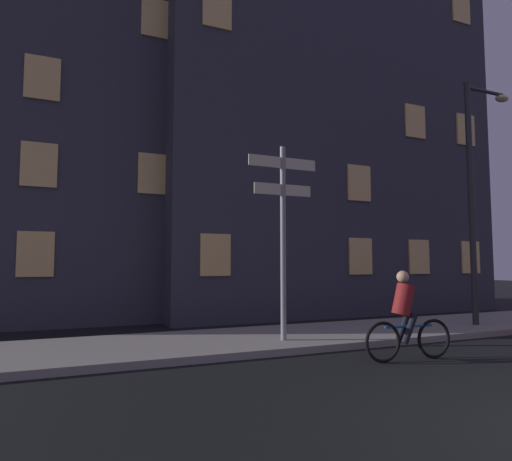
% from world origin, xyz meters
% --- Properties ---
extents(sidewalk_kerb, '(40.00, 3.01, 0.14)m').
position_xyz_m(sidewalk_kerb, '(0.00, 6.49, 0.07)').
color(sidewalk_kerb, gray).
rests_on(sidewalk_kerb, ground_plane).
extents(signpost, '(1.61, 0.12, 4.13)m').
position_xyz_m(signpost, '(-0.61, 5.84, 2.59)').
color(signpost, gray).
rests_on(signpost, sidewalk_kerb).
extents(street_lamp, '(1.69, 0.28, 6.60)m').
position_xyz_m(street_lamp, '(5.35, 5.94, 4.01)').
color(street_lamp, '#2D2D30').
rests_on(street_lamp, sidewalk_kerb).
extents(cyclist, '(1.82, 0.35, 1.61)m').
position_xyz_m(cyclist, '(0.80, 3.74, 0.75)').
color(cyclist, black).
rests_on(cyclist, ground_plane).
extents(building_left_block, '(12.16, 7.49, 17.39)m').
position_xyz_m(building_left_block, '(-4.07, 14.17, 8.70)').
color(building_left_block, '#383842').
rests_on(building_left_block, ground_plane).
extents(building_right_block, '(12.55, 6.12, 15.22)m').
position_xyz_m(building_right_block, '(4.07, 12.47, 7.61)').
color(building_right_block, '#383842').
rests_on(building_right_block, ground_plane).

